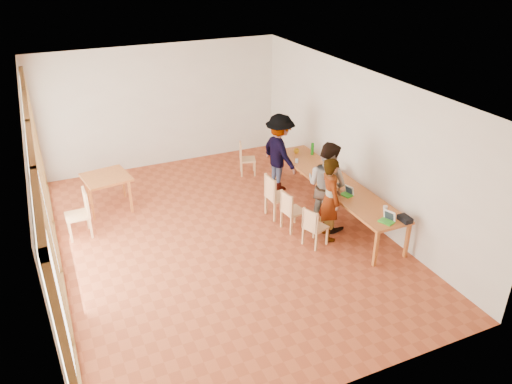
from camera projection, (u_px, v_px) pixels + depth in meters
ground at (221, 238)px, 9.67m from camera, size 8.00×8.00×0.00m
wall_back at (162, 106)px, 12.24m from camera, size 6.00×0.10×3.00m
wall_front at (339, 298)px, 5.74m from camera, size 6.00×0.10×3.00m
wall_right at (357, 142)px, 10.08m from camera, size 0.10×8.00×3.00m
window_wall at (43, 199)px, 7.91m from camera, size 0.10×8.00×3.00m
ceiling at (215, 84)px, 8.29m from camera, size 6.00×8.00×0.04m
communal_table at (334, 183)px, 10.23m from camera, size 0.80×4.00×0.75m
side_table at (106, 180)px, 10.45m from camera, size 0.90×0.90×0.75m
chair_near at (313, 224)px, 9.20m from camera, size 0.47×0.47×0.42m
chair_mid at (290, 207)px, 9.71m from camera, size 0.44×0.44×0.44m
chair_far at (274, 192)px, 10.15m from camera, size 0.46×0.46×0.49m
chair_empty at (244, 155)px, 12.07m from camera, size 0.47×0.47×0.42m
chair_spare at (82, 209)px, 9.53m from camera, size 0.45×0.45×0.50m
person_near at (330, 199)px, 9.33m from camera, size 0.50×0.66×1.66m
person_mid at (327, 185)px, 9.70m from camera, size 0.98×1.07×1.79m
person_far at (280, 152)px, 11.20m from camera, size 0.78×1.21×1.78m
laptop_near at (388, 219)px, 8.73m from camera, size 0.28×0.30×0.20m
laptop_mid at (348, 193)px, 9.63m from camera, size 0.24×0.25×0.18m
laptop_far at (333, 174)px, 10.39m from camera, size 0.23×0.26×0.20m
yellow_mug at (296, 151)px, 11.50m from camera, size 0.15×0.15×0.10m
green_bottle at (312, 149)px, 11.39m from camera, size 0.07×0.07×0.28m
clear_glass at (297, 161)px, 11.01m from camera, size 0.07×0.07×0.09m
condiment_cup at (385, 207)px, 9.14m from camera, size 0.08×0.08×0.06m
pink_phone at (393, 214)px, 8.97m from camera, size 0.05×0.10×0.01m
black_pouch at (405, 219)px, 8.74m from camera, size 0.16×0.26×0.09m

